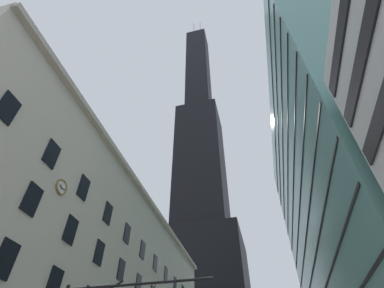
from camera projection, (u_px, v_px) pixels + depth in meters
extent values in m
cube|color=#B2A893|center=(150.00, 202.00, 42.18)|extent=(0.70, 58.15, 0.60)
cube|color=black|center=(6.00, 259.00, 17.29)|extent=(0.14, 1.40, 2.20)
cube|color=black|center=(54.00, 284.00, 20.87)|extent=(0.14, 1.40, 2.20)
cube|color=black|center=(32.00, 199.00, 20.12)|extent=(0.14, 1.40, 2.20)
cube|color=black|center=(71.00, 230.00, 23.70)|extent=(0.14, 1.40, 2.20)
cube|color=black|center=(99.00, 253.00, 27.29)|extent=(0.14, 1.40, 2.20)
cube|color=black|center=(121.00, 270.00, 30.87)|extent=(0.14, 1.40, 2.20)
cube|color=black|center=(138.00, 284.00, 34.45)|extent=(0.14, 1.40, 2.20)
cube|color=black|center=(8.00, 108.00, 19.37)|extent=(0.14, 1.40, 2.20)
cube|color=black|center=(52.00, 154.00, 22.96)|extent=(0.14, 1.40, 2.20)
cube|color=black|center=(84.00, 188.00, 26.54)|extent=(0.14, 1.40, 2.20)
cube|color=black|center=(108.00, 213.00, 30.12)|extent=(0.14, 1.40, 2.20)
cube|color=black|center=(127.00, 233.00, 33.70)|extent=(0.14, 1.40, 2.20)
cube|color=black|center=(142.00, 250.00, 37.28)|extent=(0.14, 1.40, 2.20)
cube|color=black|center=(155.00, 263.00, 40.86)|extent=(0.14, 1.40, 2.20)
cube|color=black|center=(166.00, 274.00, 44.45)|extent=(0.14, 1.40, 2.20)
cube|color=black|center=(175.00, 284.00, 48.03)|extent=(0.14, 1.40, 2.20)
torus|color=olive|center=(62.00, 187.00, 23.41)|extent=(0.12, 1.33, 1.33)
cylinder|color=silver|center=(61.00, 187.00, 23.42)|extent=(0.05, 1.15, 1.15)
cube|color=black|center=(61.00, 186.00, 23.27)|extent=(0.03, 0.35, 0.18)
cube|color=black|center=(64.00, 189.00, 23.52)|extent=(0.03, 0.50, 0.20)
cube|color=black|center=(201.00, 167.00, 121.80)|extent=(19.37, 19.37, 64.37)
cube|color=black|center=(198.00, 72.00, 170.63)|extent=(12.45, 12.45, 80.46)
cylinder|color=silver|center=(194.00, 32.00, 206.27)|extent=(1.20, 1.20, 23.90)
cylinder|color=silver|center=(201.00, 30.00, 205.38)|extent=(1.20, 1.20, 23.90)
cube|color=black|center=(364.00, 45.00, 14.25)|extent=(0.16, 10.85, 1.10)
cube|color=black|center=(343.00, 18.00, 16.28)|extent=(0.16, 10.85, 1.10)
cube|color=slate|center=(350.00, 202.00, 43.76)|extent=(15.25, 53.04, 49.22)
cube|color=black|center=(314.00, 264.00, 39.32)|extent=(0.12, 52.04, 0.24)
cube|color=black|center=(306.00, 236.00, 42.02)|extent=(0.12, 52.04, 0.24)
cube|color=black|center=(299.00, 212.00, 44.72)|extent=(0.12, 52.04, 0.24)
cube|color=black|center=(293.00, 190.00, 47.42)|extent=(0.12, 52.04, 0.24)
cube|color=black|center=(288.00, 171.00, 50.11)|extent=(0.12, 52.04, 0.24)
cube|color=black|center=(283.00, 154.00, 52.81)|extent=(0.12, 52.04, 0.24)
cube|color=black|center=(278.00, 138.00, 55.51)|extent=(0.12, 52.04, 0.24)
cube|color=black|center=(274.00, 124.00, 58.21)|extent=(0.12, 52.04, 0.24)
cylinder|color=black|center=(137.00, 284.00, 15.73)|extent=(8.63, 0.14, 0.14)
cylinder|color=black|center=(176.00, 287.00, 15.13)|extent=(0.04, 0.04, 0.60)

